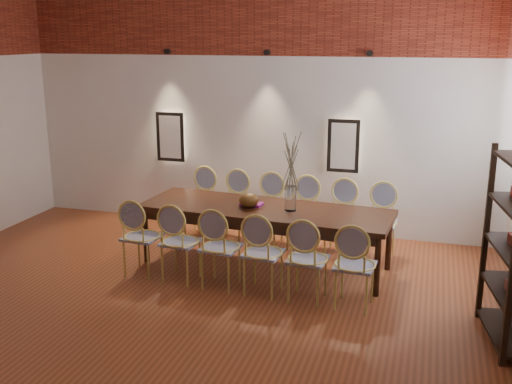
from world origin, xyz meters
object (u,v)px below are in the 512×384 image
(chair_far_c, at_px, (267,211))
(chair_near_f, at_px, (355,265))
(chair_near_b, at_px, (181,242))
(chair_far_f, at_px, (380,223))
(dining_table, at_px, (265,237))
(chair_near_d, at_px, (263,253))
(chair_far_e, at_px, (341,219))
(chair_far_b, at_px, (233,207))
(chair_near_a, at_px, (142,237))
(chair_far_a, at_px, (200,203))
(book, at_px, (252,204))
(vase, at_px, (291,198))
(chair_near_e, at_px, (308,259))
(bowl, at_px, (249,200))
(chair_near_c, at_px, (221,247))
(chair_far_d, at_px, (303,214))

(chair_far_c, bearing_deg, chair_near_f, 134.73)
(chair_near_b, distance_m, chair_far_f, 2.56)
(dining_table, xyz_separation_m, chair_near_f, (1.21, -0.86, 0.09))
(chair_near_d, distance_m, chair_far_e, 1.62)
(chair_near_d, xyz_separation_m, chair_far_b, (-0.90, 1.61, 0.00))
(chair_near_f, xyz_separation_m, chair_far_c, (-1.41, 1.65, 0.00))
(chair_near_a, height_order, chair_far_a, same)
(chair_near_a, distance_m, book, 1.38)
(chair_near_a, xyz_separation_m, chair_far_b, (0.62, 1.50, 0.00))
(chair_near_d, distance_m, vase, 0.89)
(chair_far_b, bearing_deg, chair_far_f, 180.00)
(chair_near_e, distance_m, bowl, 1.26)
(chair_near_d, bearing_deg, chair_near_f, -0.00)
(chair_near_c, distance_m, chair_far_a, 1.85)
(chair_near_d, bearing_deg, chair_near_b, 180.00)
(chair_near_b, height_order, chair_far_d, same)
(chair_near_e, height_order, chair_far_d, same)
(chair_far_c, distance_m, bowl, 0.90)
(chair_far_a, xyz_separation_m, chair_far_e, (2.03, -0.15, 0.00))
(chair_far_a, relative_size, chair_far_d, 1.00)
(dining_table, height_order, chair_near_a, chair_near_a)
(chair_near_d, relative_size, bowl, 3.92)
(dining_table, bearing_deg, chair_near_f, -31.20)
(chair_near_c, height_order, bowl, chair_near_c)
(dining_table, relative_size, chair_far_d, 3.25)
(chair_near_f, bearing_deg, chair_far_a, 148.80)
(chair_near_e, xyz_separation_m, chair_far_d, (-0.40, 1.58, 0.00))
(chair_far_c, bearing_deg, dining_table, 108.28)
(chair_far_a, xyz_separation_m, vase, (1.53, -0.89, 0.43))
(chair_near_c, relative_size, chair_near_f, 1.00)
(chair_far_b, distance_m, chair_far_f, 2.04)
(chair_near_d, xyz_separation_m, chair_near_f, (1.02, -0.07, 0.00))
(chair_near_d, relative_size, chair_far_f, 1.00)
(chair_near_d, relative_size, book, 3.62)
(chair_far_c, bearing_deg, chair_far_f, 180.00)
(chair_far_b, height_order, chair_far_d, same)
(chair_near_c, bearing_deg, chair_far_b, 108.28)
(chair_far_d, distance_m, vase, 0.89)
(chair_near_a, distance_m, chair_near_f, 2.55)
(chair_far_c, distance_m, chair_far_e, 1.02)
(chair_near_f, bearing_deg, bowl, 153.89)
(chair_near_b, bearing_deg, chair_near_c, -0.00)
(chair_near_d, distance_m, chair_near_e, 0.51)
(chair_far_a, xyz_separation_m, chair_far_c, (1.02, -0.07, 0.00))
(dining_table, relative_size, bowl, 12.74)
(bowl, bearing_deg, chair_near_d, -62.09)
(chair_far_a, bearing_deg, chair_far_d, 180.00)
(chair_near_b, xyz_separation_m, vase, (1.14, 0.69, 0.43))
(chair_near_b, bearing_deg, dining_table, 45.27)
(chair_near_b, xyz_separation_m, chair_far_f, (2.14, 1.39, 0.00))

